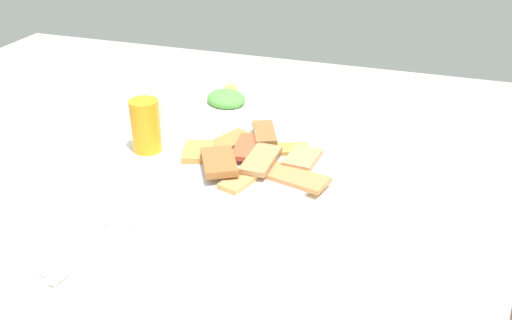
% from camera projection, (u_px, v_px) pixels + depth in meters
% --- Properties ---
extents(dining_table, '(1.15, 0.80, 0.75)m').
position_uv_depth(dining_table, '(256.00, 214.00, 1.23)').
color(dining_table, silver).
rests_on(dining_table, ground_plane).
extents(pide_platter, '(0.35, 0.35, 0.04)m').
position_uv_depth(pide_platter, '(255.00, 158.00, 1.24)').
color(pide_platter, white).
rests_on(pide_platter, dining_table).
extents(salad_plate_greens, '(0.19, 0.19, 0.05)m').
position_uv_depth(salad_plate_greens, '(227.00, 101.00, 1.53)').
color(salad_plate_greens, white).
rests_on(salad_plate_greens, dining_table).
extents(soda_can, '(0.09, 0.09, 0.12)m').
position_uv_depth(soda_can, '(146.00, 126.00, 1.28)').
color(soda_can, orange).
rests_on(soda_can, dining_table).
extents(drinking_glass, '(0.07, 0.07, 0.09)m').
position_uv_depth(drinking_glass, '(160.00, 114.00, 1.38)').
color(drinking_glass, silver).
rests_on(drinking_glass, dining_table).
extents(paper_napkin, '(0.16, 0.16, 0.00)m').
position_uv_depth(paper_napkin, '(84.00, 251.00, 0.97)').
color(paper_napkin, white).
rests_on(paper_napkin, dining_table).
extents(fork, '(0.16, 0.03, 0.00)m').
position_uv_depth(fork, '(75.00, 247.00, 0.97)').
color(fork, silver).
rests_on(fork, paper_napkin).
extents(spoon, '(0.19, 0.05, 0.00)m').
position_uv_depth(spoon, '(93.00, 251.00, 0.96)').
color(spoon, silver).
rests_on(spoon, paper_napkin).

